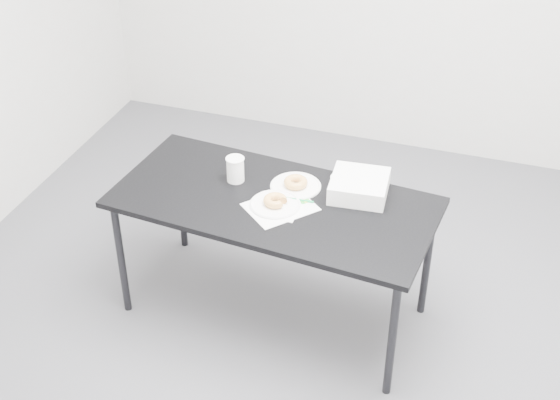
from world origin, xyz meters
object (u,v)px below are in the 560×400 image
(plate_far, at_px, (296,186))
(donut_far, at_px, (296,182))
(plate_near, at_px, (275,204))
(bakery_box, at_px, (359,186))
(table, at_px, (274,209))
(pen, at_px, (299,200))
(scorecard, at_px, (280,207))
(coffee_cup, at_px, (235,169))
(donut_near, at_px, (275,200))

(plate_far, height_order, donut_far, donut_far)
(plate_far, bearing_deg, plate_near, -103.21)
(bakery_box, bearing_deg, table, -158.85)
(pen, bearing_deg, plate_far, 112.47)
(scorecard, bearing_deg, donut_far, 125.76)
(table, relative_size, scorecard, 5.20)
(plate_near, height_order, plate_far, plate_near)
(table, xyz_separation_m, scorecard, (0.05, -0.04, 0.05))
(table, xyz_separation_m, donut_far, (0.06, 0.14, 0.08))
(plate_far, xyz_separation_m, coffee_cup, (-0.29, -0.04, 0.06))
(scorecard, distance_m, plate_near, 0.03)
(coffee_cup, bearing_deg, plate_near, -29.45)
(table, relative_size, plate_far, 6.41)
(table, height_order, donut_far, donut_far)
(plate_far, bearing_deg, table, -114.08)
(bakery_box, bearing_deg, scorecard, -149.84)
(coffee_cup, bearing_deg, scorecard, -27.87)
(pen, relative_size, plate_far, 0.57)
(scorecard, height_order, coffee_cup, coffee_cup)
(scorecard, height_order, bakery_box, bakery_box)
(plate_far, height_order, coffee_cup, coffee_cup)
(plate_near, bearing_deg, pen, 36.12)
(scorecard, bearing_deg, plate_far, 125.76)
(plate_near, bearing_deg, donut_far, 76.79)
(table, xyz_separation_m, coffee_cup, (-0.23, 0.10, 0.12))
(table, relative_size, plate_near, 6.61)
(table, xyz_separation_m, plate_far, (0.06, 0.14, 0.06))
(table, distance_m, donut_far, 0.17)
(table, relative_size, bakery_box, 5.94)
(plate_near, distance_m, plate_far, 0.18)
(table, distance_m, scorecard, 0.08)
(table, bearing_deg, donut_far, 71.14)
(plate_far, bearing_deg, bakery_box, 6.97)
(scorecard, relative_size, plate_far, 1.23)
(pen, height_order, plate_far, pen)
(scorecard, height_order, donut_far, donut_far)
(bakery_box, bearing_deg, coffee_cup, -177.68)
(bakery_box, bearing_deg, pen, -154.24)
(table, bearing_deg, bakery_box, 31.29)
(pen, height_order, donut_near, donut_near)
(scorecard, xyz_separation_m, donut_far, (0.01, 0.19, 0.02))
(scorecard, distance_m, pen, 0.10)
(pen, relative_size, coffee_cup, 1.10)
(donut_far, bearing_deg, scorecard, -94.62)
(plate_far, distance_m, coffee_cup, 0.30)
(bakery_box, bearing_deg, donut_far, -177.95)
(plate_far, xyz_separation_m, donut_far, (0.00, 0.00, 0.02))
(plate_far, bearing_deg, donut_far, 0.00)
(donut_near, bearing_deg, pen, 36.12)
(table, xyz_separation_m, donut_near, (0.02, -0.04, 0.08))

